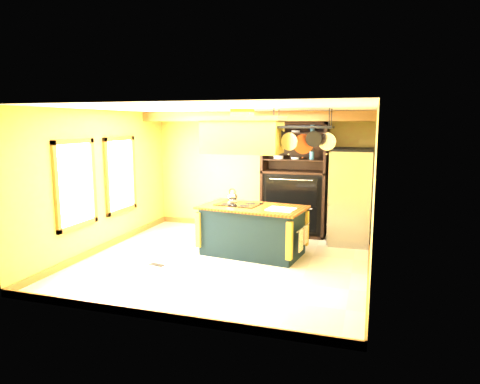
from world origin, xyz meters
The scene contains 15 objects.
floor centered at (0.00, 0.00, 0.00)m, with size 5.00×5.00×0.00m, color beige.
ceiling centered at (0.00, 0.00, 2.70)m, with size 5.00×5.00×0.00m, color white.
wall_back centered at (0.00, 2.50, 1.35)m, with size 5.00×0.02×2.70m, color gold.
wall_front centered at (0.00, -2.50, 1.35)m, with size 5.00×0.02×2.70m, color gold.
wall_left centered at (-2.50, 0.00, 1.35)m, with size 0.02×5.00×2.70m, color gold.
wall_right centered at (2.50, 0.00, 1.35)m, with size 0.02×5.00×2.70m, color gold.
ceiling_beam centered at (0.00, 1.70, 2.59)m, with size 5.00×0.15×0.20m, color olive.
window_near centered at (-2.47, -0.80, 1.40)m, with size 0.06×1.06×1.56m.
window_far centered at (-2.47, 0.60, 1.40)m, with size 0.06×1.06×1.56m.
kitchen_island centered at (0.37, 0.53, 0.47)m, with size 2.06×1.33×1.11m.
range_hood centered at (0.17, 0.53, 2.25)m, with size 1.49×0.84×0.80m.
pot_rack centered at (1.28, 0.54, 2.28)m, with size 1.13×0.52×0.80m.
refrigerator centered at (2.07, 1.90, 0.93)m, with size 0.82×0.97×1.91m.
hutch centered at (0.85, 2.23, 0.94)m, with size 1.40×0.63×2.48m.
floor_register centered at (-1.05, -0.59, 0.01)m, with size 0.28×0.12×0.01m, color black.
Camera 1 is at (2.46, -7.00, 2.45)m, focal length 32.00 mm.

